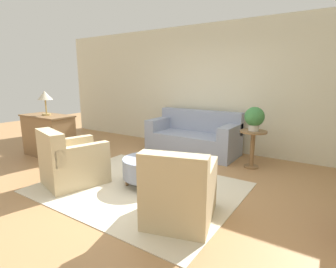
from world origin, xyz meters
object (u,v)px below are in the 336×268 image
object	(u,v)px
couch	(194,138)
side_table	(253,143)
armchair_left	(71,163)
dresser	(49,135)
table_lamp	(45,97)
ottoman_table	(148,167)
armchair_right	(180,193)
potted_plant_on_side_table	(254,118)

from	to	relation	value
couch	side_table	world-z (taller)	couch
armchair_left	dresser	distance (m)	1.84
armchair_left	table_lamp	bearing A→B (deg)	157.15
armchair_left	dresser	size ratio (longest dim) A/B	0.87
ottoman_table	couch	bearing A→B (deg)	97.36
armchair_right	potted_plant_on_side_table	size ratio (longest dim) A/B	2.38
armchair_right	table_lamp	bearing A→B (deg)	168.93
armchair_left	armchair_right	size ratio (longest dim) A/B	1.00
dresser	table_lamp	size ratio (longest dim) A/B	2.39
couch	potted_plant_on_side_table	size ratio (longest dim) A/B	4.52
couch	dresser	xyz separation A→B (m)	(-2.44, -1.89, 0.12)
potted_plant_on_side_table	armchair_left	bearing A→B (deg)	-132.33
potted_plant_on_side_table	table_lamp	bearing A→B (deg)	-157.13
couch	dresser	world-z (taller)	couch
armchair_right	potted_plant_on_side_table	distance (m)	2.40
armchair_right	potted_plant_on_side_table	xyz separation A→B (m)	(0.16, 2.32, 0.59)
side_table	potted_plant_on_side_table	world-z (taller)	potted_plant_on_side_table
potted_plant_on_side_table	ottoman_table	bearing A→B (deg)	-123.37
side_table	table_lamp	bearing A→B (deg)	-157.13
armchair_left	side_table	distance (m)	3.14
couch	table_lamp	xyz separation A→B (m)	(-2.44, -1.89, 0.92)
armchair_right	side_table	xyz separation A→B (m)	(0.16, 2.32, 0.12)
side_table	armchair_left	bearing A→B (deg)	-132.33
ottoman_table	table_lamp	size ratio (longest dim) A/B	1.56
armchair_right	table_lamp	xyz separation A→B (m)	(-3.65, 0.71, 0.91)
armchair_right	ottoman_table	xyz separation A→B (m)	(-0.95, 0.63, -0.06)
side_table	dresser	world-z (taller)	dresser
table_lamp	dresser	bearing A→B (deg)	-90.00
couch	armchair_right	bearing A→B (deg)	-65.19
armchair_right	side_table	distance (m)	2.33
dresser	table_lamp	xyz separation A→B (m)	(0.00, 0.00, 0.80)
dresser	potted_plant_on_side_table	distance (m)	4.16
couch	ottoman_table	size ratio (longest dim) A/B	2.53
dresser	table_lamp	bearing A→B (deg)	90.00
armchair_right	dresser	world-z (taller)	armchair_right
armchair_left	potted_plant_on_side_table	world-z (taller)	potted_plant_on_side_table
armchair_right	dresser	size ratio (longest dim) A/B	0.87
armchair_right	side_table	world-z (taller)	armchair_right
ottoman_table	side_table	distance (m)	2.02
ottoman_table	armchair_left	bearing A→B (deg)	-147.69
armchair_left	potted_plant_on_side_table	xyz separation A→B (m)	(2.11, 2.32, 0.59)
ottoman_table	dresser	distance (m)	2.70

